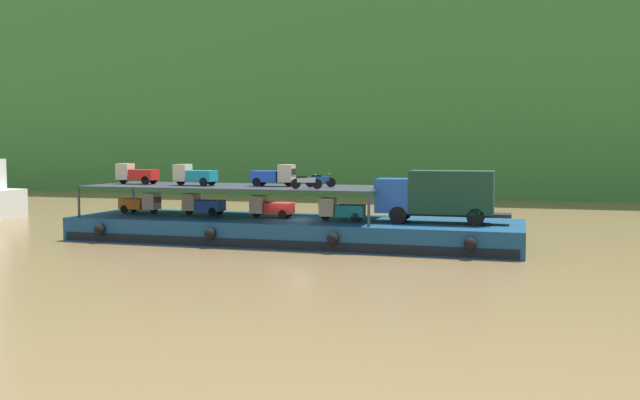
# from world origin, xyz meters

# --- Properties ---
(ground_plane) EXTENTS (400.00, 400.00, 0.00)m
(ground_plane) POSITION_xyz_m (0.00, 0.00, 0.00)
(ground_plane) COLOR brown
(hillside_far_bank) EXTENTS (117.76, 38.42, 40.82)m
(hillside_far_bank) POSITION_xyz_m (0.00, 58.45, 22.99)
(hillside_far_bank) COLOR #387533
(hillside_far_bank) RESTS_ON ground
(cargo_barge) EXTENTS (28.30, 7.91, 1.50)m
(cargo_barge) POSITION_xyz_m (0.00, -0.03, 0.75)
(cargo_barge) COLOR navy
(cargo_barge) RESTS_ON ground
(covered_lorry) EXTENTS (7.87, 2.35, 3.10)m
(covered_lorry) POSITION_xyz_m (9.16, -0.10, 3.19)
(covered_lorry) COLOR #1E4C99
(covered_lorry) RESTS_ON cargo_barge
(cargo_rack) EXTENTS (19.10, 6.55, 2.00)m
(cargo_rack) POSITION_xyz_m (-3.80, 0.00, 3.43)
(cargo_rack) COLOR #2D333D
(cargo_rack) RESTS_ON cargo_barge
(mini_truck_lower_stern) EXTENTS (2.78, 1.26, 1.38)m
(mini_truck_lower_stern) POSITION_xyz_m (-11.00, 0.47, 2.19)
(mini_truck_lower_stern) COLOR orange
(mini_truck_lower_stern) RESTS_ON cargo_barge
(mini_truck_lower_aft) EXTENTS (2.75, 1.21, 1.38)m
(mini_truck_lower_aft) POSITION_xyz_m (-6.42, 0.55, 2.19)
(mini_truck_lower_aft) COLOR #1E47B7
(mini_truck_lower_aft) RESTS_ON cargo_barge
(mini_truck_lower_mid) EXTENTS (2.75, 1.22, 1.38)m
(mini_truck_lower_mid) POSITION_xyz_m (-1.40, 0.05, 2.19)
(mini_truck_lower_mid) COLOR red
(mini_truck_lower_mid) RESTS_ON cargo_barge
(mini_truck_lower_fore) EXTENTS (2.79, 1.30, 1.38)m
(mini_truck_lower_fore) POSITION_xyz_m (3.37, -0.51, 2.19)
(mini_truck_lower_fore) COLOR teal
(mini_truck_lower_fore) RESTS_ON cargo_barge
(mini_truck_upper_stern) EXTENTS (2.77, 1.25, 1.38)m
(mini_truck_upper_stern) POSITION_xyz_m (-11.09, 0.10, 4.19)
(mini_truck_upper_stern) COLOR red
(mini_truck_upper_stern) RESTS_ON cargo_rack
(mini_truck_upper_mid) EXTENTS (2.77, 1.26, 1.38)m
(mini_truck_upper_mid) POSITION_xyz_m (-6.41, -0.65, 4.19)
(mini_truck_upper_mid) COLOR teal
(mini_truck_upper_mid) RESTS_ON cargo_rack
(mini_truck_upper_fore) EXTENTS (2.78, 1.28, 1.38)m
(mini_truck_upper_fore) POSITION_xyz_m (-1.20, 0.08, 4.19)
(mini_truck_upper_fore) COLOR #1E47B7
(mini_truck_upper_fore) RESTS_ON cargo_rack
(motorcycle_upper_port) EXTENTS (1.90, 0.55, 0.87)m
(motorcycle_upper_port) POSITION_xyz_m (1.59, -1.97, 3.93)
(motorcycle_upper_port) COLOR black
(motorcycle_upper_port) RESTS_ON cargo_rack
(motorcycle_upper_centre) EXTENTS (1.90, 0.55, 0.87)m
(motorcycle_upper_centre) POSITION_xyz_m (1.88, -0.00, 3.93)
(motorcycle_upper_centre) COLOR black
(motorcycle_upper_centre) RESTS_ON cargo_rack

